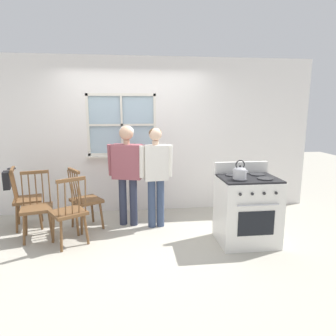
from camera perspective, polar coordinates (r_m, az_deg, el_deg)
The scene contains 12 objects.
ground_plane at distance 4.31m, azimuth -5.79°, elevation -13.91°, with size 16.00×16.00×0.00m, color #B2AD9E.
wall_back at distance 5.32m, azimuth -6.28°, elevation 5.90°, with size 6.40×0.16×2.70m.
chair_by_window at distance 5.13m, azimuth -25.39°, elevation -5.49°, with size 0.50×0.51×0.96m.
chair_near_wall at distance 4.77m, azimuth -15.52°, elevation -6.03°, with size 0.56×0.57×0.96m.
chair_center_cluster at distance 4.66m, azimuth -23.70°, elevation -7.00°, with size 0.50×0.49×0.96m.
chair_near_stove at distance 4.29m, azimuth -18.32°, elevation -8.14°, with size 0.57×0.56×0.96m.
person_elderly_left at distance 4.66m, azimuth -7.78°, elevation 0.58°, with size 0.61×0.32×1.58m.
person_teen_center at distance 4.56m, azimuth -2.34°, elevation -0.23°, with size 0.51×0.25×1.55m.
stove at distance 4.28m, azimuth 14.78°, elevation -7.61°, with size 0.78×0.68×1.08m.
kettle at distance 3.95m, azimuth 13.53°, elevation -0.81°, with size 0.21×0.17×0.25m.
potted_plant at distance 5.26m, azimuth -6.39°, elevation 3.23°, with size 0.12×0.12×0.24m.
handbag at distance 5.08m, azimuth -28.35°, elevation -1.97°, with size 0.23×0.24×0.31m.
Camera 1 is at (-0.05, -3.90, 1.83)m, focal length 32.00 mm.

